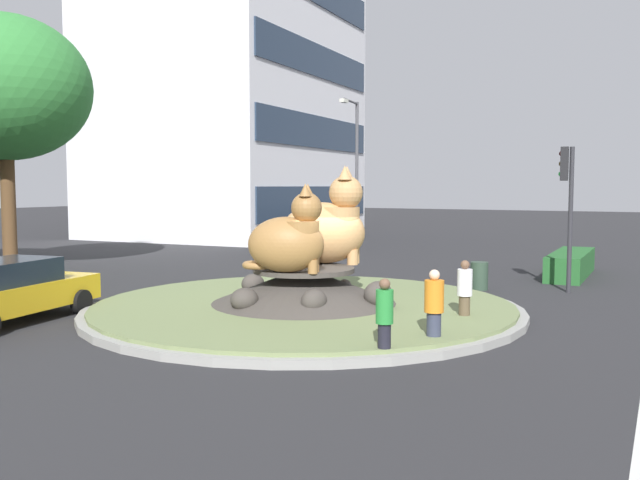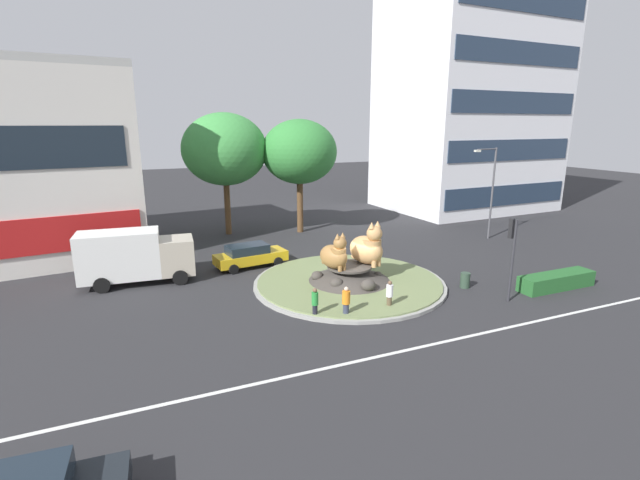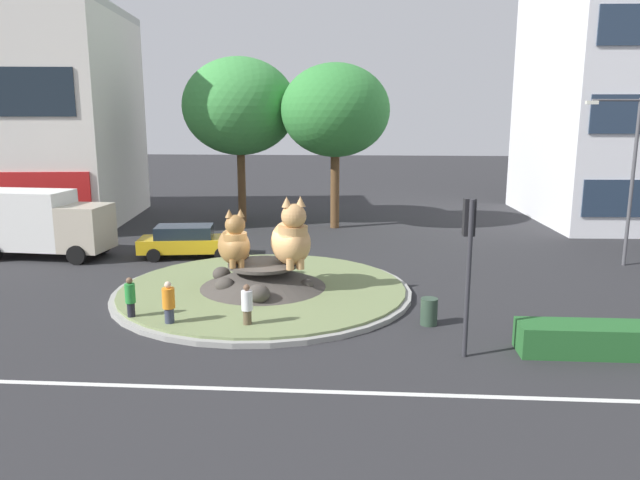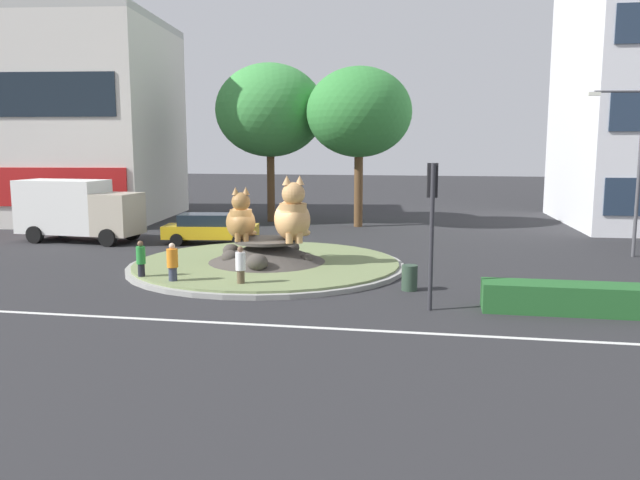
{
  "view_description": "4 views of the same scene",
  "coord_description": "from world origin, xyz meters",
  "px_view_note": "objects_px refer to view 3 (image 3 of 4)",
  "views": [
    {
      "loc": [
        -15.7,
        -8.51,
        3.34
      ],
      "look_at": [
        1.13,
        0.1,
        1.84
      ],
      "focal_mm": 38.38,
      "sensor_mm": 36.0,
      "label": 1
    },
    {
      "loc": [
        -11.71,
        -23.06,
        9.37
      ],
      "look_at": [
        -1.27,
        1.5,
        2.53
      ],
      "focal_mm": 25.52,
      "sensor_mm": 36.0,
      "label": 2
    },
    {
      "loc": [
        3.76,
        -22.31,
        6.84
      ],
      "look_at": [
        2.12,
        1.26,
        1.88
      ],
      "focal_mm": 33.86,
      "sensor_mm": 36.0,
      "label": 3
    },
    {
      "loc": [
        6.85,
        -25.41,
        5.13
      ],
      "look_at": [
        2.32,
        -0.37,
        1.28
      ],
      "focal_mm": 35.86,
      "sensor_mm": 36.0,
      "label": 4
    }
  ],
  "objects_px": {
    "pedestrian_white_shirt": "(247,307)",
    "sedan_on_far_lane": "(188,241)",
    "pedestrian_green_shirt": "(130,300)",
    "cat_statue_calico": "(292,239)",
    "broadleaf_tree_behind_island": "(335,111)",
    "cat_statue_tabby": "(234,244)",
    "pedestrian_orange_shirt": "(169,305)",
    "traffic_light_mast": "(469,247)",
    "litter_bin": "(429,312)",
    "streetlight_arm": "(627,170)",
    "second_tree_near_tower": "(240,107)",
    "delivery_box_truck": "(39,222)"
  },
  "relations": [
    {
      "from": "pedestrian_white_shirt",
      "to": "pedestrian_green_shirt",
      "type": "xyz_separation_m",
      "value": [
        -3.97,
        0.46,
        0.02
      ]
    },
    {
      "from": "second_tree_near_tower",
      "to": "pedestrian_orange_shirt",
      "type": "height_order",
      "value": "second_tree_near_tower"
    },
    {
      "from": "sedan_on_far_lane",
      "to": "broadleaf_tree_behind_island",
      "type": "bearing_deg",
      "value": 42.87
    },
    {
      "from": "pedestrian_green_shirt",
      "to": "sedan_on_far_lane",
      "type": "distance_m",
      "value": 9.55
    },
    {
      "from": "traffic_light_mast",
      "to": "sedan_on_far_lane",
      "type": "bearing_deg",
      "value": 39.67
    },
    {
      "from": "broadleaf_tree_behind_island",
      "to": "sedan_on_far_lane",
      "type": "relative_size",
      "value": 1.96
    },
    {
      "from": "streetlight_arm",
      "to": "sedan_on_far_lane",
      "type": "height_order",
      "value": "streetlight_arm"
    },
    {
      "from": "second_tree_near_tower",
      "to": "pedestrian_white_shirt",
      "type": "bearing_deg",
      "value": -78.41
    },
    {
      "from": "second_tree_near_tower",
      "to": "streetlight_arm",
      "type": "xyz_separation_m",
      "value": [
        19.48,
        -10.21,
        -2.88
      ]
    },
    {
      "from": "cat_statue_calico",
      "to": "sedan_on_far_lane",
      "type": "distance_m",
      "value": 8.31
    },
    {
      "from": "pedestrian_green_shirt",
      "to": "cat_statue_calico",
      "type": "bearing_deg",
      "value": 36.69
    },
    {
      "from": "pedestrian_white_shirt",
      "to": "sedan_on_far_lane",
      "type": "xyz_separation_m",
      "value": [
        -4.77,
        9.98,
        -0.01
      ]
    },
    {
      "from": "cat_statue_tabby",
      "to": "streetlight_arm",
      "type": "distance_m",
      "value": 17.73
    },
    {
      "from": "litter_bin",
      "to": "delivery_box_truck",
      "type": "bearing_deg",
      "value": 154.69
    },
    {
      "from": "cat_statue_calico",
      "to": "streetlight_arm",
      "type": "distance_m",
      "value": 15.66
    },
    {
      "from": "pedestrian_orange_shirt",
      "to": "second_tree_near_tower",
      "type": "bearing_deg",
      "value": 121.05
    },
    {
      "from": "cat_statue_tabby",
      "to": "pedestrian_green_shirt",
      "type": "relative_size",
      "value": 1.55
    },
    {
      "from": "cat_statue_calico",
      "to": "broadleaf_tree_behind_island",
      "type": "height_order",
      "value": "broadleaf_tree_behind_island"
    },
    {
      "from": "cat_statue_tabby",
      "to": "pedestrian_green_shirt",
      "type": "distance_m",
      "value": 4.67
    },
    {
      "from": "streetlight_arm",
      "to": "sedan_on_far_lane",
      "type": "bearing_deg",
      "value": -8.46
    },
    {
      "from": "sedan_on_far_lane",
      "to": "streetlight_arm",
      "type": "bearing_deg",
      "value": -8.64
    },
    {
      "from": "cat_statue_tabby",
      "to": "pedestrian_orange_shirt",
      "type": "height_order",
      "value": "cat_statue_tabby"
    },
    {
      "from": "traffic_light_mast",
      "to": "sedan_on_far_lane",
      "type": "xyz_separation_m",
      "value": [
        -11.35,
        11.39,
        -2.38
      ]
    },
    {
      "from": "second_tree_near_tower",
      "to": "pedestrian_green_shirt",
      "type": "distance_m",
      "value": 20.54
    },
    {
      "from": "traffic_light_mast",
      "to": "delivery_box_truck",
      "type": "xyz_separation_m",
      "value": [
        -18.49,
        10.91,
        -1.46
      ]
    },
    {
      "from": "pedestrian_orange_shirt",
      "to": "pedestrian_green_shirt",
      "type": "distance_m",
      "value": 1.54
    },
    {
      "from": "pedestrian_orange_shirt",
      "to": "traffic_light_mast",
      "type": "bearing_deg",
      "value": 18.01
    },
    {
      "from": "cat_statue_tabby",
      "to": "delivery_box_truck",
      "type": "distance_m",
      "value": 11.99
    },
    {
      "from": "pedestrian_white_shirt",
      "to": "broadleaf_tree_behind_island",
      "type": "bearing_deg",
      "value": 69.71
    },
    {
      "from": "traffic_light_mast",
      "to": "pedestrian_green_shirt",
      "type": "relative_size",
      "value": 2.84
    },
    {
      "from": "pedestrian_white_shirt",
      "to": "cat_statue_tabby",
      "type": "bearing_deg",
      "value": 92.67
    },
    {
      "from": "broadleaf_tree_behind_island",
      "to": "streetlight_arm",
      "type": "xyz_separation_m",
      "value": [
        13.43,
        -8.49,
        -2.62
      ]
    },
    {
      "from": "broadleaf_tree_behind_island",
      "to": "traffic_light_mast",
      "type": "bearing_deg",
      "value": -76.78
    },
    {
      "from": "broadleaf_tree_behind_island",
      "to": "cat_statue_tabby",
      "type": "bearing_deg",
      "value": -102.66
    },
    {
      "from": "pedestrian_green_shirt",
      "to": "pedestrian_white_shirt",
      "type": "bearing_deg",
      "value": -6.57
    },
    {
      "from": "sedan_on_far_lane",
      "to": "pedestrian_white_shirt",
      "type": "bearing_deg",
      "value": -72.46
    },
    {
      "from": "streetlight_arm",
      "to": "pedestrian_white_shirt",
      "type": "height_order",
      "value": "streetlight_arm"
    },
    {
      "from": "pedestrian_white_shirt",
      "to": "delivery_box_truck",
      "type": "relative_size",
      "value": 0.24
    },
    {
      "from": "delivery_box_truck",
      "to": "litter_bin",
      "type": "xyz_separation_m",
      "value": [
        17.76,
        -8.4,
        -1.28
      ]
    },
    {
      "from": "litter_bin",
      "to": "streetlight_arm",
      "type": "bearing_deg",
      "value": 42.22
    },
    {
      "from": "second_tree_near_tower",
      "to": "streetlight_arm",
      "type": "bearing_deg",
      "value": -27.67
    },
    {
      "from": "cat_statue_tabby",
      "to": "second_tree_near_tower",
      "type": "xyz_separation_m",
      "value": [
        -2.86,
        15.91,
        5.27
      ]
    },
    {
      "from": "broadleaf_tree_behind_island",
      "to": "second_tree_near_tower",
      "type": "distance_m",
      "value": 6.3
    },
    {
      "from": "broadleaf_tree_behind_island",
      "to": "litter_bin",
      "type": "distance_m",
      "value": 18.77
    },
    {
      "from": "sedan_on_far_lane",
      "to": "cat_statue_tabby",
      "type": "bearing_deg",
      "value": -67.1
    },
    {
      "from": "traffic_light_mast",
      "to": "pedestrian_green_shirt",
      "type": "height_order",
      "value": "traffic_light_mast"
    },
    {
      "from": "traffic_light_mast",
      "to": "broadleaf_tree_behind_island",
      "type": "bearing_deg",
      "value": 8.0
    },
    {
      "from": "broadleaf_tree_behind_island",
      "to": "pedestrian_green_shirt",
      "type": "xyz_separation_m",
      "value": [
        -5.92,
        -17.79,
        -6.17
      ]
    },
    {
      "from": "pedestrian_orange_shirt",
      "to": "pedestrian_white_shirt",
      "type": "xyz_separation_m",
      "value": [
        2.52,
        0.05,
        -0.02
      ]
    },
    {
      "from": "traffic_light_mast",
      "to": "litter_bin",
      "type": "xyz_separation_m",
      "value": [
        -0.73,
        2.51,
        -2.74
      ]
    }
  ]
}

